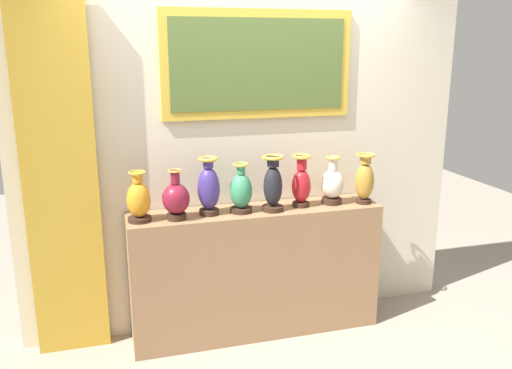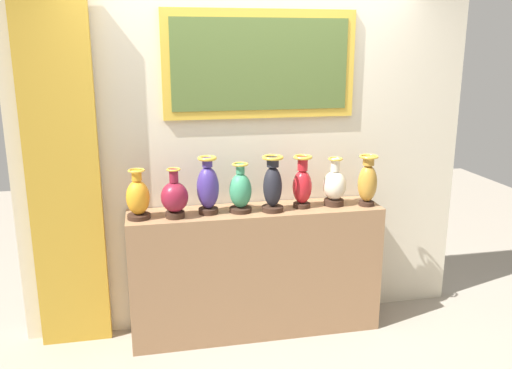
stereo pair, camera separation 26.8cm
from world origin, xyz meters
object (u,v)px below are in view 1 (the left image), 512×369
vase_burgundy (176,199)px  vase_jade (241,192)px  vase_ochre (365,180)px  vase_crimson (301,184)px  vase_ivory (332,184)px  vase_amber (139,200)px  vase_indigo (209,188)px  vase_onyx (273,185)px

vase_burgundy → vase_jade: (0.46, 0.04, 0.01)m
vase_burgundy → vase_ochre: bearing=0.1°
vase_crimson → vase_ivory: vase_crimson is taller
vase_amber → vase_indigo: 0.48m
vase_burgundy → vase_ochre: 1.39m
vase_indigo → vase_onyx: size_ratio=1.01×
vase_amber → vase_jade: bearing=0.8°
vase_burgundy → vase_indigo: bearing=11.5°
vase_crimson → vase_ochre: bearing=-6.2°
vase_amber → vase_onyx: vase_onyx is taller
vase_burgundy → vase_ivory: vase_ivory is taller
vase_jade → vase_ochre: bearing=-2.2°
vase_amber → vase_onyx: 0.92m
vase_burgundy → vase_crimson: 0.91m
vase_ivory → vase_burgundy: bearing=-177.2°
vase_amber → vase_jade: size_ratio=0.97×
vase_amber → vase_ivory: size_ratio=0.96×
vase_jade → vase_onyx: vase_onyx is taller
vase_amber → vase_crimson: (1.15, 0.03, 0.03)m
vase_crimson → vase_jade: bearing=-177.9°
vase_jade → vase_onyx: bearing=-7.3°
vase_ochre → vase_crimson: bearing=173.8°
vase_burgundy → vase_indigo: 0.24m
vase_amber → vase_burgundy: 0.24m
vase_indigo → vase_jade: 0.23m
vase_jade → vase_onyx: 0.23m
vase_jade → vase_ochre: vase_ochre is taller
vase_burgundy → vase_ivory: size_ratio=0.97×
vase_crimson → vase_ivory: 0.25m
vase_crimson → vase_ochre: 0.48m
vase_jade → vase_ochre: 0.93m
vase_indigo → vase_ivory: bearing=0.5°
vase_jade → vase_amber: bearing=-179.2°
vase_onyx → vase_ochre: (0.71, -0.01, -0.01)m
vase_amber → vase_burgundy: (0.24, -0.03, -0.00)m
vase_amber → vase_ochre: vase_ochre is taller
vase_indigo → vase_crimson: bearing=0.5°
vase_indigo → vase_jade: (0.23, -0.01, -0.04)m
vase_jade → vase_crimson: (0.45, 0.02, 0.02)m
vase_burgundy → vase_ochre: vase_ochre is taller
vase_indigo → vase_jade: vase_indigo is taller
vase_jade → vase_onyx: size_ratio=0.88×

